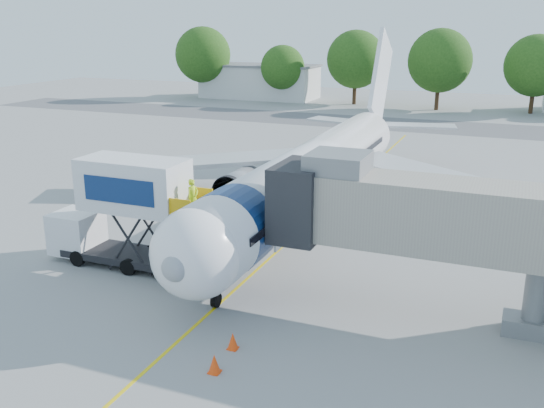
% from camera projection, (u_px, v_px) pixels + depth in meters
% --- Properties ---
extents(ground, '(160.00, 160.00, 0.00)m').
position_uv_depth(ground, '(293.00, 237.00, 34.38)').
color(ground, gray).
rests_on(ground, ground).
extents(guidance_line, '(0.15, 70.00, 0.01)m').
position_uv_depth(guidance_line, '(293.00, 237.00, 34.38)').
color(guidance_line, yellow).
rests_on(guidance_line, ground).
extents(taxiway_strip, '(120.00, 10.00, 0.01)m').
position_uv_depth(taxiway_strip, '(416.00, 125.00, 71.61)').
color(taxiway_strip, '#59595B').
rests_on(taxiway_strip, ground).
extents(aircraft, '(34.17, 37.73, 11.35)m').
position_uv_depth(aircraft, '(317.00, 171.00, 37.19)').
color(aircraft, white).
rests_on(aircraft, ground).
extents(jet_bridge, '(13.90, 3.20, 6.60)m').
position_uv_depth(jet_bridge, '(422.00, 216.00, 24.03)').
color(jet_bridge, '#9F9888').
rests_on(jet_bridge, ground).
extents(catering_hiloader, '(8.50, 2.44, 5.50)m').
position_uv_depth(catering_hiloader, '(124.00, 213.00, 29.65)').
color(catering_hiloader, black).
rests_on(catering_hiloader, ground).
extents(safety_cone_a, '(0.41, 0.41, 0.66)m').
position_uv_depth(safety_cone_a, '(233.00, 341.00, 22.54)').
color(safety_cone_a, '#FF430D').
rests_on(safety_cone_a, ground).
extents(safety_cone_b, '(0.44, 0.44, 0.70)m').
position_uv_depth(safety_cone_b, '(214.00, 364.00, 21.00)').
color(safety_cone_b, '#FF430D').
rests_on(safety_cone_b, ground).
extents(outbuilding_left, '(18.40, 8.40, 5.30)m').
position_uv_depth(outbuilding_left, '(260.00, 81.00, 96.95)').
color(outbuilding_left, silver).
rests_on(outbuilding_left, ground).
extents(tree_a, '(8.73, 8.73, 11.13)m').
position_uv_depth(tree_a, '(203.00, 55.00, 95.94)').
color(tree_a, '#382314').
rests_on(tree_a, ground).
extents(tree_b, '(6.66, 6.66, 8.49)m').
position_uv_depth(tree_b, '(283.00, 67.00, 91.45)').
color(tree_b, '#382314').
rests_on(tree_b, ground).
extents(tree_c, '(8.41, 8.41, 10.73)m').
position_uv_depth(tree_c, '(356.00, 59.00, 88.27)').
color(tree_c, '#382314').
rests_on(tree_c, ground).
extents(tree_d, '(8.64, 8.64, 11.01)m').
position_uv_depth(tree_d, '(440.00, 61.00, 82.45)').
color(tree_d, '#382314').
rests_on(tree_d, ground).
extents(tree_e, '(8.09, 8.09, 10.31)m').
position_uv_depth(tree_e, '(536.00, 66.00, 79.16)').
color(tree_e, '#382314').
rests_on(tree_e, ground).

